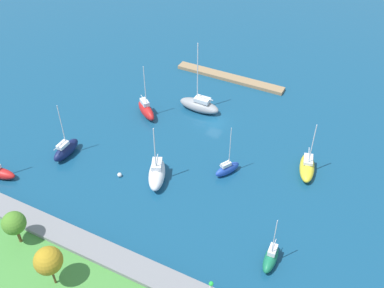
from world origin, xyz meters
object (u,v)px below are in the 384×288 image
park_tree_east (48,261)px  sailboat_red_off_beacon (146,110)px  sailboat_yellow_west_end (307,167)px  sailboat_green_lone_south (271,257)px  sailboat_blue_mid_basin (227,169)px  sailboat_white_center_basin (157,173)px  sailboat_gray_along_channel (199,105)px  sailboat_navy_lone_north (66,150)px  mooring_buoy_white (120,175)px  park_tree_midwest (14,223)px  pier_dock (230,78)px

park_tree_east → sailboat_red_off_beacon: 37.47m
sailboat_yellow_west_end → sailboat_green_lone_south: bearing=-12.5°
park_tree_east → sailboat_yellow_west_end: bearing=-122.4°
park_tree_east → sailboat_blue_mid_basin: 30.81m
sailboat_white_center_basin → sailboat_yellow_west_end: bearing=96.8°
sailboat_gray_along_channel → sailboat_navy_lone_north: bearing=57.2°
sailboat_red_off_beacon → sailboat_navy_lone_north: 16.87m
sailboat_gray_along_channel → mooring_buoy_white: bearing=81.6°
park_tree_east → mooring_buoy_white: (4.21, -20.10, -5.07)m
park_tree_midwest → sailboat_navy_lone_north: sailboat_navy_lone_north is taller
sailboat_white_center_basin → park_tree_midwest: bearing=-51.6°
sailboat_white_center_basin → sailboat_blue_mid_basin: size_ratio=1.16×
sailboat_red_off_beacon → sailboat_gray_along_channel: bearing=71.8°
park_tree_east → sailboat_yellow_west_end: (-22.00, -34.64, -4.35)m
park_tree_midwest → mooring_buoy_white: size_ratio=7.42×
sailboat_green_lone_south → sailboat_yellow_west_end: bearing=178.6°
sailboat_green_lone_south → sailboat_white_center_basin: (21.06, -6.64, 0.35)m
sailboat_white_center_basin → sailboat_gray_along_channel: 20.00m
sailboat_white_center_basin → sailboat_blue_mid_basin: (-9.25, -6.35, -0.38)m
sailboat_red_off_beacon → sailboat_yellow_west_end: size_ratio=1.09×
pier_dock → sailboat_yellow_west_end: sailboat_yellow_west_end is taller
sailboat_green_lone_south → mooring_buoy_white: bearing=-102.8°
sailboat_red_off_beacon → pier_dock: bearing=101.1°
sailboat_blue_mid_basin → sailboat_gray_along_channel: bearing=69.0°
sailboat_green_lone_south → sailboat_yellow_west_end: 19.11m
pier_dock → park_tree_east: bearing=90.2°
sailboat_yellow_west_end → sailboat_gray_along_channel: size_ratio=0.70×
pier_dock → sailboat_yellow_west_end: size_ratio=2.40×
park_tree_midwest → sailboat_green_lone_south: (-30.96, -12.71, -3.59)m
sailboat_blue_mid_basin → mooring_buoy_white: (14.97, 8.43, -0.66)m
park_tree_east → mooring_buoy_white: size_ratio=8.74×
sailboat_blue_mid_basin → sailboat_white_center_basin: bearing=152.8°
sailboat_yellow_west_end → pier_dock: bearing=-146.9°
sailboat_green_lone_south → sailboat_yellow_west_end: sailboat_yellow_west_end is taller
sailboat_white_center_basin → sailboat_yellow_west_end: sailboat_white_center_basin is taller
park_tree_east → sailboat_green_lone_south: sailboat_green_lone_south is taller
sailboat_red_off_beacon → sailboat_gray_along_channel: (-8.15, -5.90, -0.00)m
sailboat_blue_mid_basin → mooring_buoy_white: bearing=147.7°
park_tree_midwest → sailboat_yellow_west_end: 44.13m
pier_dock → sailboat_red_off_beacon: (8.79, 18.99, 0.96)m
park_tree_east → sailboat_navy_lone_north: size_ratio=0.63×
sailboat_gray_along_channel → mooring_buoy_white: size_ratio=19.61×
mooring_buoy_white → park_tree_midwest: bearing=76.4°
pier_dock → mooring_buoy_white: 35.25m
park_tree_midwest → pier_dock: bearing=-98.9°
sailboat_green_lone_south → sailboat_yellow_west_end: (0.57, -19.10, 0.04)m
pier_dock → park_tree_midwest: 53.10m
pier_dock → sailboat_navy_lone_north: size_ratio=2.35×
sailboat_green_lone_south → sailboat_navy_lone_north: bearing=-100.4°
sailboat_navy_lone_north → sailboat_red_off_beacon: bearing=-21.4°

